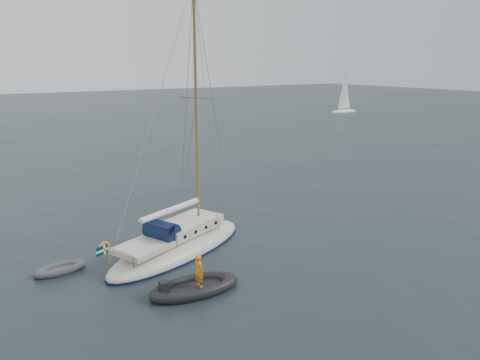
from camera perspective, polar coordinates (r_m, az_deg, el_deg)
ground at (r=27.48m, az=0.74°, el=-7.40°), size 300.00×300.00×0.00m
sailboat at (r=25.81m, az=-7.52°, el=-6.32°), size 10.40×3.11×14.82m
dinghy at (r=25.18m, az=-21.10°, el=-10.09°), size 2.58×1.16×0.37m
rib at (r=21.76m, az=-5.57°, el=-12.76°), size 4.30×1.96×1.76m
distant_yacht_b at (r=100.18m, az=12.62°, el=10.23°), size 6.69×3.57×8.87m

